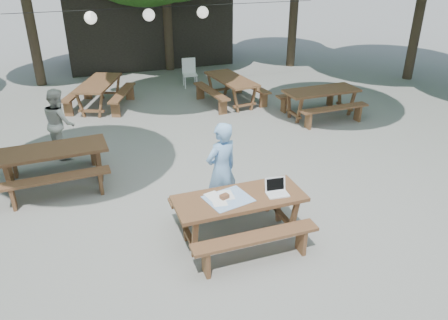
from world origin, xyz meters
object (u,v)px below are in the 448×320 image
picnic_table_nw (55,166)px  plastic_chair (190,79)px  main_picnic_table (239,217)px  second_person (59,123)px  woman (221,170)px

picnic_table_nw → plastic_chair: plastic_chair is taller
main_picnic_table → picnic_table_nw: 3.89m
picnic_table_nw → plastic_chair: 6.86m
plastic_chair → main_picnic_table: bearing=-93.8°
picnic_table_nw → second_person: size_ratio=1.35×
picnic_table_nw → second_person: bearing=80.6°
picnic_table_nw → second_person: 1.41m
main_picnic_table → woman: (-0.03, 0.74, 0.46)m
main_picnic_table → second_person: (-2.53, 4.16, 0.37)m
main_picnic_table → second_person: size_ratio=1.33×
second_person → plastic_chair: (4.04, 4.07, -0.50)m
main_picnic_table → picnic_table_nw: (-2.69, 2.81, 0.00)m
picnic_table_nw → second_person: second_person is taller
main_picnic_table → second_person: second_person is taller
main_picnic_table → picnic_table_nw: size_ratio=0.98×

